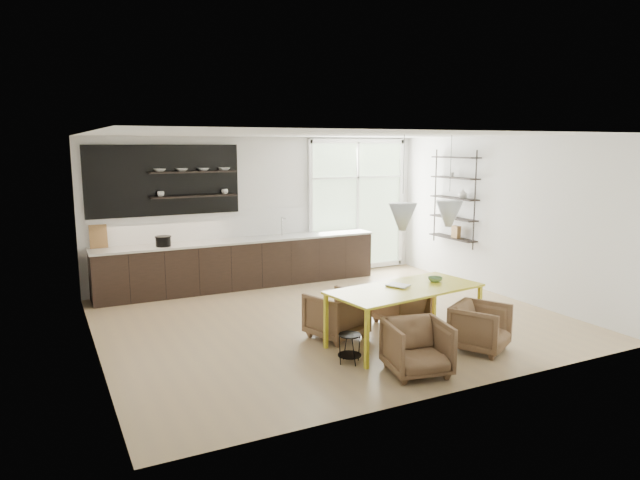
# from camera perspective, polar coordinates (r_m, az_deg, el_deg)

# --- Properties ---
(room) EXTENTS (7.02, 6.01, 2.91)m
(room) POSITION_cam_1_polar(r_m,az_deg,el_deg) (10.06, 1.30, 2.16)
(room) COLOR tan
(room) RESTS_ON ground
(kitchen_run) EXTENTS (5.54, 0.69, 2.75)m
(kitchen_run) POSITION_cam_1_polar(r_m,az_deg,el_deg) (11.16, -8.38, -1.69)
(kitchen_run) COLOR black
(kitchen_run) RESTS_ON ground
(right_shelving) EXTENTS (0.26, 1.22, 1.90)m
(right_shelving) POSITION_cam_1_polar(r_m,az_deg,el_deg) (11.65, 13.34, 3.86)
(right_shelving) COLOR black
(right_shelving) RESTS_ON ground
(dining_table) EXTENTS (2.29, 1.27, 0.79)m
(dining_table) POSITION_cam_1_polar(r_m,az_deg,el_deg) (8.02, 8.52, -5.12)
(dining_table) COLOR yellow
(dining_table) RESTS_ON ground
(armchair_back_left) EXTENTS (0.91, 0.92, 0.67)m
(armchair_back_left) POSITION_cam_1_polar(r_m,az_deg,el_deg) (8.27, 1.64, -7.47)
(armchair_back_left) COLOR brown
(armchair_back_left) RESTS_ON ground
(armchair_back_right) EXTENTS (0.78, 0.80, 0.64)m
(armchair_back_right) POSITION_cam_1_polar(r_m,az_deg,el_deg) (8.99, 8.02, -6.25)
(armchair_back_right) COLOR brown
(armchair_back_right) RESTS_ON ground
(armchair_front_left) EXTENTS (0.84, 0.85, 0.66)m
(armchair_front_left) POSITION_cam_1_polar(r_m,az_deg,el_deg) (7.10, 9.68, -10.57)
(armchair_front_left) COLOR brown
(armchair_front_left) RESTS_ON ground
(armchair_front_right) EXTENTS (0.94, 0.95, 0.64)m
(armchair_front_right) POSITION_cam_1_polar(r_m,az_deg,el_deg) (8.06, 15.74, -8.41)
(armchair_front_right) COLOR brown
(armchair_front_right) RESTS_ON ground
(wire_stool) EXTENTS (0.30, 0.30, 0.38)m
(wire_stool) POSITION_cam_1_polar(r_m,az_deg,el_deg) (7.36, 2.98, -10.39)
(wire_stool) COLOR black
(wire_stool) RESTS_ON ground
(table_book) EXTENTS (0.33, 0.36, 0.03)m
(table_book) POSITION_cam_1_polar(r_m,az_deg,el_deg) (7.97, 7.42, -4.69)
(table_book) COLOR white
(table_book) RESTS_ON dining_table
(table_bowl) EXTENTS (0.21, 0.21, 0.06)m
(table_bowl) POSITION_cam_1_polar(r_m,az_deg,el_deg) (8.43, 11.44, -3.88)
(table_bowl) COLOR #597F51
(table_bowl) RESTS_ON dining_table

